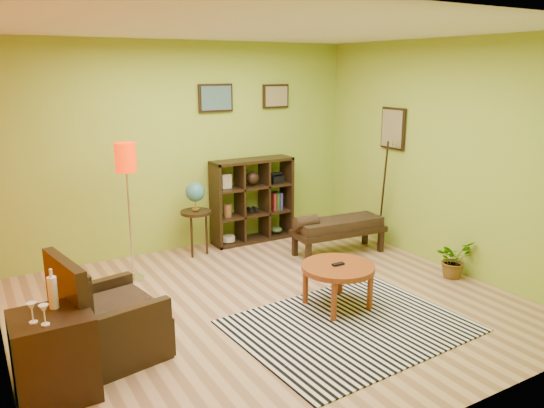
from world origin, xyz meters
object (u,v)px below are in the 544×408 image
globe_table (195,200)px  bench (336,227)px  coffee_table (338,271)px  floor_lamp (126,170)px  cube_shelf (253,200)px  potted_plant (453,263)px  side_cabinet (54,355)px  armchair (106,325)px

globe_table → bench: (1.63, -0.93, -0.37)m
coffee_table → floor_lamp: floor_lamp is taller
globe_table → cube_shelf: (0.95, 0.16, -0.15)m
potted_plant → coffee_table: bearing=178.6°
cube_shelf → bench: size_ratio=0.90×
floor_lamp → cube_shelf: size_ratio=1.36×
coffee_table → potted_plant: coffee_table is taller
globe_table → coffee_table: bearing=-74.2°
coffee_table → floor_lamp: (-1.63, 1.82, 0.92)m
side_cabinet → bench: 4.08m
armchair → floor_lamp: floor_lamp is taller
coffee_table → side_cabinet: 2.80m
coffee_table → potted_plant: bearing=-1.4°
armchair → cube_shelf: size_ratio=0.81×
floor_lamp → cube_shelf: (1.95, 0.60, -0.72)m
coffee_table → armchair: (-2.33, 0.22, -0.11)m
floor_lamp → bench: (2.62, -0.49, -0.94)m
side_cabinet → floor_lamp: size_ratio=0.61×
coffee_table → armchair: 2.34m
side_cabinet → bench: bearing=21.7°
armchair → globe_table: (1.69, 2.04, 0.46)m
armchair → potted_plant: size_ratio=2.12×
coffee_table → bench: bench is taller
globe_table → side_cabinet: bearing=-131.6°
side_cabinet → bench: side_cabinet is taller
floor_lamp → bench: bearing=-10.7°
armchair → potted_plant: bearing=-3.7°
armchair → floor_lamp: 2.03m
floor_lamp → armchair: bearing=-113.3°
globe_table → potted_plant: (2.34, -2.30, -0.57)m
coffee_table → side_cabinet: (-2.80, -0.18, -0.06)m
coffee_table → floor_lamp: 2.62m
floor_lamp → potted_plant: 3.99m
side_cabinet → potted_plant: 4.51m
coffee_table → cube_shelf: size_ratio=0.63×
armchair → potted_plant: armchair is taller
globe_table → potted_plant: globe_table is taller
cube_shelf → armchair: bearing=-140.2°
side_cabinet → cube_shelf: bearing=39.8°
cube_shelf → globe_table: bearing=-170.4°
potted_plant → armchair: bearing=176.3°
coffee_table → floor_lamp: size_ratio=0.46×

